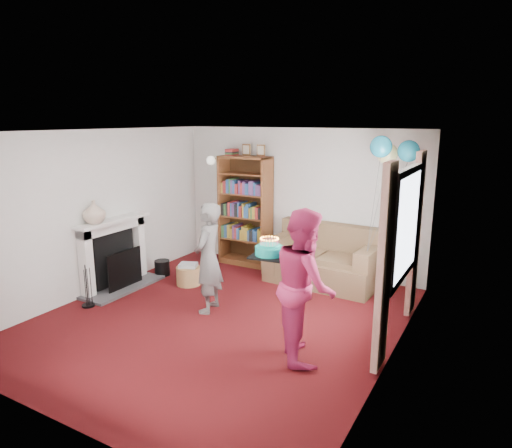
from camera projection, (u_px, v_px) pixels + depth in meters
The scene contains 16 objects.
ground at pixel (220, 319), 6.18m from camera, with size 5.00×5.00×0.00m, color #350907.
wall_back at pixel (298, 200), 8.03m from camera, with size 4.50×0.02×2.50m, color silver.
wall_left at pixel (96, 212), 6.98m from camera, with size 0.02×5.00×2.50m, color silver.
wall_right at pixel (396, 255), 4.82m from camera, with size 0.02×5.00×2.50m, color silver.
ceiling at pixel (216, 131), 5.61m from camera, with size 4.50×5.00×0.01m, color white.
fireplace at pixel (117, 257), 7.23m from camera, with size 0.55×1.80×1.12m.
window_bay at pixel (403, 245), 5.36m from camera, with size 0.14×2.02×2.20m.
wall_sconce at pixel (211, 160), 8.60m from camera, with size 0.16×0.23×0.16m.
bookcase at pixel (246, 212), 8.36m from camera, with size 0.95×0.42×2.21m.
sofa at pixel (325, 261), 7.53m from camera, with size 1.78×0.94×0.94m.
wicker_basket at pixel (189, 275), 7.44m from camera, with size 0.40×0.40×0.36m.
person_striped at pixel (208, 258), 6.30m from camera, with size 0.56×0.37×1.55m, color black.
person_magenta at pixel (305, 285), 5.05m from camera, with size 0.84×0.65×1.72m, color #B32354.
birthday_cake at pixel (269, 251), 5.25m from camera, with size 0.40×0.40×0.22m.
balloons at pixel (392, 151), 6.30m from camera, with size 0.67×0.68×1.75m.
mantel_vase at pixel (94, 212), 6.77m from camera, with size 0.33×0.33×0.35m, color beige.
Camera 1 is at (3.24, -4.75, 2.66)m, focal length 32.00 mm.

